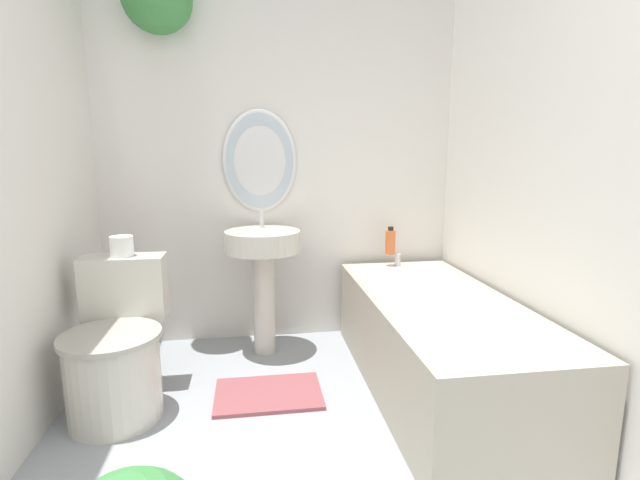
% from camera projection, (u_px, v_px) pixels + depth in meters
% --- Properties ---
extents(wall_back, '(2.32, 0.39, 2.40)m').
position_uv_depth(wall_back, '(263.00, 132.00, 2.86)').
color(wall_back, silver).
rests_on(wall_back, ground_plane).
extents(wall_right, '(0.06, 2.65, 2.40)m').
position_uv_depth(wall_right, '(588.00, 152.00, 1.82)').
color(wall_right, silver).
rests_on(wall_right, ground_plane).
extents(toilet, '(0.44, 0.60, 0.70)m').
position_uv_depth(toilet, '(117.00, 353.00, 2.14)').
color(toilet, beige).
rests_on(toilet, ground_plane).
extents(pedestal_sink, '(0.44, 0.44, 0.85)m').
position_uv_depth(pedestal_sink, '(263.00, 260.00, 2.73)').
color(pedestal_sink, beige).
rests_on(pedestal_sink, ground_plane).
extents(bathtub, '(0.69, 1.59, 0.56)m').
position_uv_depth(bathtub, '(438.00, 342.00, 2.35)').
color(bathtub, '#B2A893').
rests_on(bathtub, ground_plane).
extents(shampoo_bottle, '(0.06, 0.06, 0.18)m').
position_uv_depth(shampoo_bottle, '(390.00, 242.00, 2.95)').
color(shampoo_bottle, '#DB6633').
rests_on(shampoo_bottle, bathtub).
extents(bath_mat, '(0.53, 0.36, 0.02)m').
position_uv_depth(bath_mat, '(268.00, 394.00, 2.32)').
color(bath_mat, '#934C51').
rests_on(bath_mat, ground_plane).
extents(toilet_paper_roll, '(0.11, 0.11, 0.10)m').
position_uv_depth(toilet_paper_roll, '(122.00, 246.00, 2.27)').
color(toilet_paper_roll, white).
rests_on(toilet_paper_roll, toilet).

